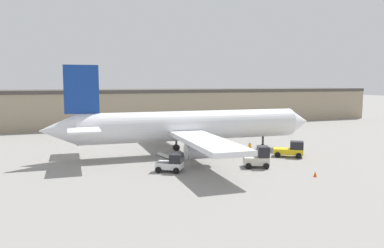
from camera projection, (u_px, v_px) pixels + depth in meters
The scene contains 8 objects.
ground_plane at pixel (192, 154), 48.15m from camera, with size 400.00×400.00×0.00m, color gray.
terminal_building at pixel (186, 106), 85.29m from camera, with size 91.64×13.02×7.62m.
airplane at pixel (185, 126), 47.47m from camera, with size 35.58×33.19×11.13m.
ground_crew_worker at pixel (250, 149), 46.73m from camera, with size 0.37×0.37×1.68m.
baggage_tug at pixel (258, 158), 40.34m from camera, with size 3.10×2.78×2.30m.
belt_loader_truck at pixel (172, 163), 38.44m from camera, with size 3.21×3.08×1.88m.
pushback_tug at pixel (291, 150), 45.96m from camera, with size 3.79×3.34×1.95m.
safety_cone_near at pixel (315, 174), 36.30m from camera, with size 0.36×0.36×0.55m.
Camera 1 is at (-16.77, -44.36, 9.13)m, focal length 35.00 mm.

